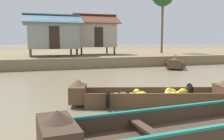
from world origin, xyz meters
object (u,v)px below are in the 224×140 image
(fishing_skiff_distant, at_px, (175,63))
(stilt_house_left, at_px, (52,35))
(viewer_boat, at_px, (194,125))
(banana_boat, at_px, (152,96))
(stilt_house_mid_left, at_px, (95,34))

(fishing_skiff_distant, distance_m, stilt_house_left, 10.50)
(viewer_boat, relative_size, fishing_skiff_distant, 1.47)
(viewer_boat, xyz_separation_m, stilt_house_left, (-1.25, 17.52, 2.35))
(banana_boat, height_order, stilt_house_mid_left, stilt_house_mid_left)
(banana_boat, relative_size, fishing_skiff_distant, 1.21)
(viewer_boat, height_order, stilt_house_left, stilt_house_left)
(banana_boat, distance_m, stilt_house_mid_left, 16.34)
(viewer_boat, relative_size, stilt_house_left, 1.36)
(banana_boat, xyz_separation_m, viewer_boat, (-0.48, -2.74, -0.01))
(stilt_house_left, relative_size, stilt_house_mid_left, 1.13)
(banana_boat, relative_size, stilt_house_mid_left, 1.26)
(banana_boat, bearing_deg, fishing_skiff_distant, 53.69)
(stilt_house_left, bearing_deg, fishing_skiff_distant, -28.04)
(banana_boat, height_order, fishing_skiff_distant, fishing_skiff_distant)
(stilt_house_mid_left, bearing_deg, fishing_skiff_distant, -50.51)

